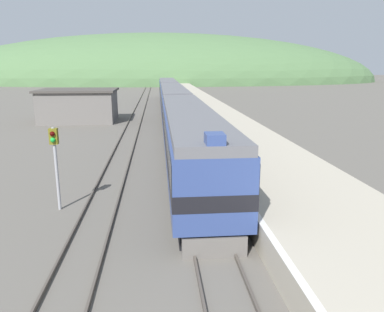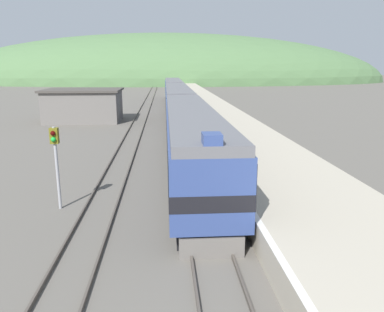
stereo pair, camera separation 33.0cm
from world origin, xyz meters
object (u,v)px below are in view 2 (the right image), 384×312
(express_train_lead_car, at_px, (191,138))
(signal_post_siding, at_px, (55,151))
(carriage_second, at_px, (178,102))
(carriage_third, at_px, (173,90))

(express_train_lead_car, xyz_separation_m, signal_post_siding, (-6.52, -5.55, 0.60))
(express_train_lead_car, height_order, carriage_second, express_train_lead_car)
(carriage_third, relative_size, signal_post_siding, 5.70)
(express_train_lead_car, bearing_deg, carriage_third, 90.00)
(signal_post_siding, bearing_deg, carriage_second, 77.20)
(carriage_third, bearing_deg, carriage_second, -90.00)
(express_train_lead_car, distance_m, carriage_third, 46.09)
(express_train_lead_car, height_order, carriage_third, express_train_lead_car)
(express_train_lead_car, bearing_deg, signal_post_siding, -139.57)
(carriage_second, height_order, signal_post_siding, carriage_second)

